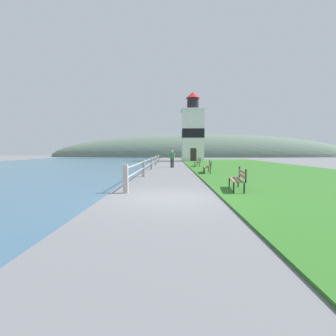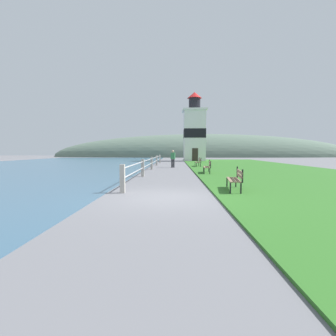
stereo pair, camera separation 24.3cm
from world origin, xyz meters
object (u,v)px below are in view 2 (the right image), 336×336
object	(u,v)px
park_bench_far	(199,162)
person_strolling	(173,158)
park_bench_midway	(208,166)
park_bench_near	(236,178)
lighthouse	(194,132)

from	to	relation	value
park_bench_far	person_strolling	xyz separation A→B (m)	(-2.56, -1.10, 0.36)
park_bench_midway	person_strolling	xyz separation A→B (m)	(-2.50, 6.74, 0.36)
park_bench_near	person_strolling	world-z (taller)	person_strolling
park_bench_near	person_strolling	xyz separation A→B (m)	(-2.59, 14.78, 0.36)
park_bench_midway	lighthouse	xyz separation A→B (m)	(0.75, 23.07, 4.05)
lighthouse	park_bench_far	bearing A→B (deg)	-92.57
lighthouse	park_bench_near	bearing A→B (deg)	-91.21
park_bench_far	person_strolling	distance (m)	2.81
person_strolling	park_bench_far	bearing A→B (deg)	-51.39
park_bench_midway	lighthouse	world-z (taller)	lighthouse
park_bench_near	lighthouse	xyz separation A→B (m)	(0.66, 31.10, 4.05)
park_bench_far	lighthouse	size ratio (longest dim) A/B	0.16
lighthouse	person_strolling	size ratio (longest dim) A/B	6.45
park_bench_far	lighthouse	distance (m)	15.77
park_bench_near	park_bench_far	distance (m)	15.88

